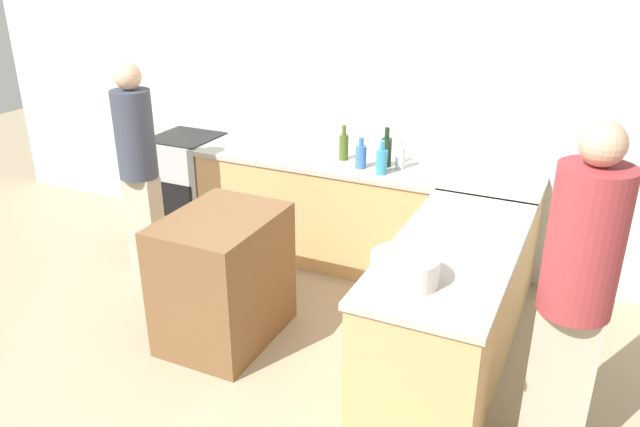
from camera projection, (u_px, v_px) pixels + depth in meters
name	position (u px, v px, depth m)	size (l,w,h in m)	color
ground_plane	(227.00, 411.00, 3.54)	(14.00, 14.00, 0.00)	tan
wall_back	(377.00, 95.00, 4.92)	(8.00, 0.06, 2.70)	silver
counter_back	(359.00, 215.00, 5.01)	(2.73, 0.61, 0.88)	tan
counter_peninsula	(448.00, 313.00, 3.68)	(0.69, 1.69, 0.88)	tan
range_oven	(189.00, 184.00, 5.66)	(0.58, 0.59, 0.89)	#ADADB2
island_table	(224.00, 278.00, 4.07)	(0.63, 0.84, 0.87)	brown
mixing_bowl	(405.00, 269.00, 3.11)	(0.35, 0.35, 0.14)	white
wine_bottle_dark	(386.00, 151.00, 4.73)	(0.08, 0.08, 0.30)	black
water_bottle_blue	(361.00, 156.00, 4.71)	(0.09, 0.09, 0.24)	#386BB7
dish_soap_bottle	(382.00, 161.00, 4.58)	(0.08, 0.08, 0.25)	#338CBF
olive_oil_bottle	(344.00, 146.00, 4.88)	(0.07, 0.07, 0.28)	#475B1E
vinegar_bottle_clear	(400.00, 156.00, 4.69)	(0.07, 0.07, 0.24)	silver
person_by_range	(138.00, 162.00, 4.75)	(0.29, 0.29, 1.67)	#ADA38E
person_at_peninsula	(576.00, 289.00, 2.91)	(0.34, 0.34, 1.76)	#ADA38E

